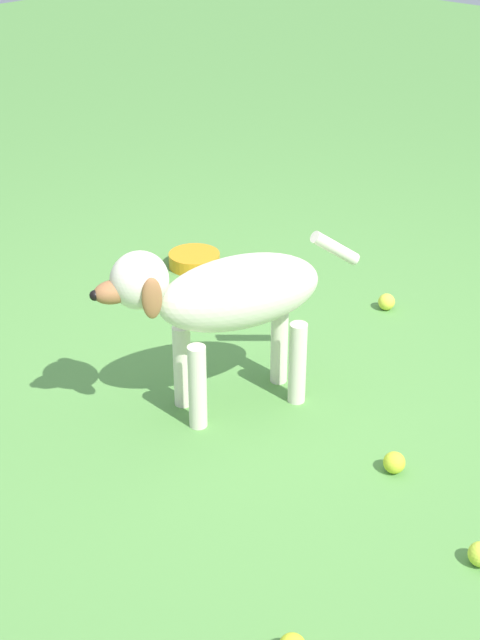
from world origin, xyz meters
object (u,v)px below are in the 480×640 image
at_px(tennis_ball_0, 387,302).
at_px(tennis_ball_3, 394,463).
at_px(dog, 225,298).
at_px(water_bowl, 194,260).

xyz_separation_m(tennis_ball_0, tennis_ball_3, (0.83, 0.61, 0.00)).
bearing_deg(dog, tennis_ball_0, -156.70).
bearing_deg(water_bowl, tennis_ball_3, 67.81).
distance_m(dog, tennis_ball_3, 0.71).
relative_size(tennis_ball_0, water_bowl, 0.30).
relative_size(tennis_ball_0, tennis_ball_3, 1.00).
bearing_deg(water_bowl, tennis_ball_0, 106.00).
bearing_deg(tennis_ball_3, water_bowl, -112.19).
distance_m(dog, tennis_ball_0, 0.99).
distance_m(tennis_ball_0, water_bowl, 0.87).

